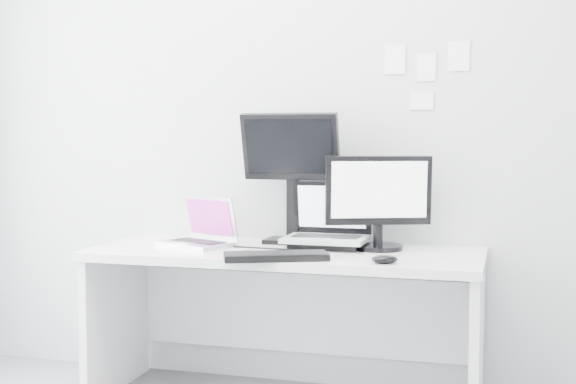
# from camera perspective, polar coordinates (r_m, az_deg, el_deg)

# --- Properties ---
(back_wall) EXTENTS (3.60, 0.00, 3.60)m
(back_wall) POSITION_cam_1_polar(r_m,az_deg,el_deg) (3.96, 1.18, 5.45)
(back_wall) COLOR #B6B8BB
(back_wall) RESTS_ON ground
(desk) EXTENTS (1.80, 0.70, 0.73)m
(desk) POSITION_cam_1_polar(r_m,az_deg,el_deg) (3.73, -0.22, -9.74)
(desk) COLOR silver
(desk) RESTS_ON ground
(macbook) EXTENTS (0.40, 0.36, 0.25)m
(macbook) POSITION_cam_1_polar(r_m,az_deg,el_deg) (3.79, -6.65, -2.03)
(macbook) COLOR #BBBBC0
(macbook) RESTS_ON desk
(speaker) EXTENTS (0.09, 0.09, 0.16)m
(speaker) POSITION_cam_1_polar(r_m,az_deg,el_deg) (3.97, -5.14, -2.36)
(speaker) COLOR black
(speaker) RESTS_ON desk
(dell_laptop) EXTENTS (0.38, 0.30, 0.32)m
(dell_laptop) POSITION_cam_1_polar(r_m,az_deg,el_deg) (3.70, 2.74, -1.62)
(dell_laptop) COLOR #9FA2A6
(dell_laptop) RESTS_ON desk
(rear_monitor) EXTENTS (0.49, 0.19, 0.65)m
(rear_monitor) POSITION_cam_1_polar(r_m,az_deg,el_deg) (3.85, 0.25, 1.12)
(rear_monitor) COLOR black
(rear_monitor) RESTS_ON desk
(samsung_monitor) EXTENTS (0.54, 0.38, 0.45)m
(samsung_monitor) POSITION_cam_1_polar(r_m,az_deg,el_deg) (3.67, 6.55, -0.66)
(samsung_monitor) COLOR black
(samsung_monitor) RESTS_ON desk
(keyboard) EXTENTS (0.47, 0.32, 0.03)m
(keyboard) POSITION_cam_1_polar(r_m,az_deg,el_deg) (3.38, -0.87, -4.65)
(keyboard) COLOR black
(keyboard) RESTS_ON desk
(mouse) EXTENTS (0.13, 0.10, 0.04)m
(mouse) POSITION_cam_1_polar(r_m,az_deg,el_deg) (3.31, 6.97, -4.82)
(mouse) COLOR black
(mouse) RESTS_ON desk
(wall_note_0) EXTENTS (0.10, 0.00, 0.14)m
(wall_note_0) POSITION_cam_1_polar(r_m,az_deg,el_deg) (3.88, 7.70, 9.43)
(wall_note_0) COLOR white
(wall_note_0) RESTS_ON back_wall
(wall_note_1) EXTENTS (0.09, 0.00, 0.13)m
(wall_note_1) POSITION_cam_1_polar(r_m,az_deg,el_deg) (3.86, 9.93, 8.84)
(wall_note_1) COLOR white
(wall_note_1) RESTS_ON back_wall
(wall_note_2) EXTENTS (0.10, 0.00, 0.14)m
(wall_note_2) POSITION_cam_1_polar(r_m,az_deg,el_deg) (3.85, 12.19, 9.57)
(wall_note_2) COLOR white
(wall_note_2) RESTS_ON back_wall
(wall_note_3) EXTENTS (0.11, 0.00, 0.08)m
(wall_note_3) POSITION_cam_1_polar(r_m,az_deg,el_deg) (3.85, 9.60, 6.47)
(wall_note_3) COLOR white
(wall_note_3) RESTS_ON back_wall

